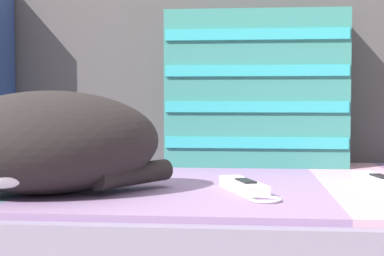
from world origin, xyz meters
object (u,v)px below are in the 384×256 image
object	(u,v)px
game_remote_near	(380,182)
game_remote_far	(245,187)
throw_pillow_striped	(256,89)
sleeping_cat	(41,145)

from	to	relation	value
game_remote_near	game_remote_far	xyz separation A→B (m)	(-0.23, -0.08, -0.00)
throw_pillow_striped	sleeping_cat	distance (m)	0.58
sleeping_cat	game_remote_near	xyz separation A→B (m)	(0.56, 0.14, -0.07)
game_remote_far	sleeping_cat	bearing A→B (deg)	-170.10
throw_pillow_striped	game_remote_near	distance (m)	0.42
game_remote_near	sleeping_cat	bearing A→B (deg)	-166.24
game_remote_near	game_remote_far	world-z (taller)	same
game_remote_far	game_remote_near	bearing A→B (deg)	18.93
game_remote_near	game_remote_far	size ratio (longest dim) A/B	1.04
throw_pillow_striped	sleeping_cat	size ratio (longest dim) A/B	0.98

